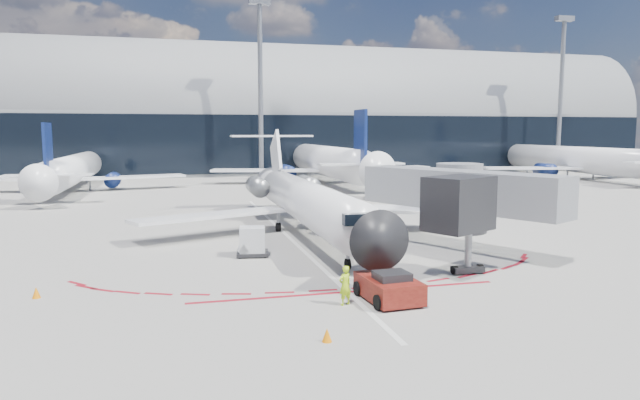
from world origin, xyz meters
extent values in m
plane|color=gray|center=(0.00, 0.00, 0.00)|extent=(260.00, 260.00, 0.00)
cube|color=silver|center=(0.00, 2.00, 0.01)|extent=(0.25, 40.00, 0.01)
cube|color=maroon|center=(0.00, -11.50, 0.01)|extent=(14.00, 0.25, 0.01)
cube|color=gray|center=(0.00, 65.00, 5.00)|extent=(150.00, 24.00, 10.00)
cylinder|color=gray|center=(0.00, 65.00, 10.00)|extent=(150.00, 24.00, 24.00)
cube|color=black|center=(0.00, 52.95, 5.00)|extent=(150.00, 0.20, 9.00)
cube|color=gray|center=(9.00, -4.50, 3.60)|extent=(8.22, 12.61, 2.30)
cube|color=black|center=(5.95, -10.24, 3.60)|extent=(3.86, 3.44, 2.60)
cylinder|color=gray|center=(6.75, -9.84, 1.20)|extent=(0.36, 0.36, 2.40)
cube|color=black|center=(6.75, -9.84, 0.22)|extent=(1.60, 0.60, 0.30)
cylinder|color=gray|center=(12.05, 1.24, 2.40)|extent=(3.20, 3.20, 4.80)
cylinder|color=black|center=(12.05, 1.24, 0.25)|extent=(4.00, 4.00, 0.50)
cylinder|color=gray|center=(5.00, 48.00, 12.50)|extent=(0.70, 0.70, 25.00)
cylinder|color=gray|center=(55.00, 48.00, 12.50)|extent=(0.70, 0.70, 25.00)
cylinder|color=white|center=(1.22, 1.75, 2.37)|extent=(2.72, 22.17, 2.72)
cone|color=black|center=(1.22, -10.74, 2.37)|extent=(2.72, 2.82, 2.72)
cone|color=white|center=(1.22, 14.64, 2.37)|extent=(2.72, 3.63, 2.72)
cube|color=black|center=(1.22, -9.13, 2.92)|extent=(1.71, 1.41, 0.55)
cube|color=white|center=(-5.02, 3.26, 1.46)|extent=(10.79, 6.40, 0.31)
cube|color=white|center=(7.47, 3.26, 1.46)|extent=(10.79, 6.40, 0.31)
cube|color=white|center=(1.22, 13.64, 4.79)|extent=(0.25, 4.73, 4.81)
cube|color=white|center=(1.22, 15.75, 6.60)|extent=(7.25, 1.61, 0.16)
cylinder|color=slate|center=(-0.84, 10.61, 2.62)|extent=(1.51, 3.43, 1.51)
cylinder|color=slate|center=(3.29, 10.61, 2.62)|extent=(1.51, 3.43, 1.51)
cylinder|color=black|center=(1.22, -7.52, 0.28)|extent=(0.22, 0.56, 0.56)
cylinder|color=black|center=(-0.29, 4.27, 0.32)|extent=(0.30, 0.64, 0.64)
cylinder|color=black|center=(2.73, 4.27, 0.32)|extent=(0.30, 0.64, 0.64)
cylinder|color=gray|center=(1.22, -7.52, 0.55)|extent=(0.18, 0.18, 1.11)
cube|color=#56100C|center=(1.31, -13.10, 0.53)|extent=(2.17, 3.24, 0.87)
cube|color=black|center=(1.33, -13.39, 1.12)|extent=(1.44, 1.26, 0.34)
cylinder|color=gray|center=(1.15, -10.97, 0.34)|extent=(0.28, 2.53, 0.10)
cylinder|color=black|center=(0.47, -14.23, 0.31)|extent=(0.32, 0.64, 0.62)
cylinder|color=black|center=(2.31, -14.10, 0.31)|extent=(0.32, 0.64, 0.62)
cylinder|color=black|center=(0.31, -12.10, 0.31)|extent=(0.32, 0.64, 0.62)
cylinder|color=black|center=(2.15, -11.97, 0.31)|extent=(0.32, 0.64, 0.62)
imported|color=#BFF119|center=(-0.65, -13.26, 0.82)|extent=(0.71, 0.60, 1.64)
cube|color=black|center=(-3.10, -3.19, 0.16)|extent=(1.95, 1.72, 0.19)
cube|color=silver|center=(-3.10, -3.19, 0.95)|extent=(1.57, 1.50, 1.41)
cylinder|color=black|center=(-3.88, -3.66, 0.09)|extent=(0.11, 0.19, 0.18)
cylinder|color=black|center=(-2.48, -3.85, 0.09)|extent=(0.11, 0.19, 0.18)
cylinder|color=black|center=(-3.72, -2.52, 0.09)|extent=(0.11, 0.19, 0.18)
cylinder|color=black|center=(-2.33, -2.71, 0.09)|extent=(0.11, 0.19, 0.18)
cone|color=orange|center=(-13.10, -9.11, 0.24)|extent=(0.35, 0.35, 0.48)
cone|color=orange|center=(-2.42, -17.03, 0.24)|extent=(0.34, 0.34, 0.48)
camera|label=1|loc=(-7.19, -34.89, 7.08)|focal=32.00mm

